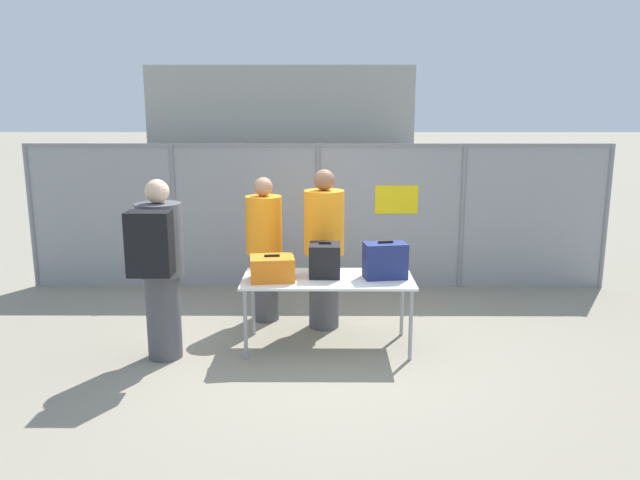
{
  "coord_description": "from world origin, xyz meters",
  "views": [
    {
      "loc": [
        0.07,
        -6.31,
        2.53
      ],
      "look_at": [
        0.04,
        0.63,
        1.05
      ],
      "focal_mm": 35.0,
      "sensor_mm": 36.0,
      "label": 1
    }
  ],
  "objects_px": {
    "utility_trailer": "(446,238)",
    "suitcase_black": "(325,260)",
    "inspection_table": "(328,283)",
    "suitcase_navy": "(385,261)",
    "traveler_hooded": "(159,263)",
    "security_worker_far": "(264,247)",
    "suitcase_orange": "(272,268)",
    "security_worker_near": "(324,247)"
  },
  "relations": [
    {
      "from": "utility_trailer",
      "to": "suitcase_black",
      "type": "bearing_deg",
      "value": -119.02
    },
    {
      "from": "inspection_table",
      "to": "suitcase_navy",
      "type": "xyz_separation_m",
      "value": [
        0.6,
        0.0,
        0.24
      ]
    },
    {
      "from": "traveler_hooded",
      "to": "security_worker_far",
      "type": "height_order",
      "value": "traveler_hooded"
    },
    {
      "from": "utility_trailer",
      "to": "suitcase_orange",
      "type": "bearing_deg",
      "value": -124.06
    },
    {
      "from": "suitcase_black",
      "to": "security_worker_near",
      "type": "height_order",
      "value": "security_worker_near"
    },
    {
      "from": "suitcase_navy",
      "to": "utility_trailer",
      "type": "distance_m",
      "value": 3.98
    },
    {
      "from": "suitcase_black",
      "to": "suitcase_navy",
      "type": "distance_m",
      "value": 0.64
    },
    {
      "from": "suitcase_black",
      "to": "suitcase_navy",
      "type": "relative_size",
      "value": 0.79
    },
    {
      "from": "security_worker_near",
      "to": "security_worker_far",
      "type": "distance_m",
      "value": 0.76
    },
    {
      "from": "traveler_hooded",
      "to": "utility_trailer",
      "type": "distance_m",
      "value": 5.49
    },
    {
      "from": "security_worker_far",
      "to": "suitcase_black",
      "type": "bearing_deg",
      "value": 132.82
    },
    {
      "from": "suitcase_orange",
      "to": "suitcase_navy",
      "type": "bearing_deg",
      "value": 4.27
    },
    {
      "from": "suitcase_orange",
      "to": "suitcase_black",
      "type": "distance_m",
      "value": 0.57
    },
    {
      "from": "security_worker_near",
      "to": "security_worker_far",
      "type": "bearing_deg",
      "value": -28.81
    },
    {
      "from": "suitcase_orange",
      "to": "suitcase_black",
      "type": "relative_size",
      "value": 1.32
    },
    {
      "from": "security_worker_far",
      "to": "inspection_table",
      "type": "bearing_deg",
      "value": 131.66
    },
    {
      "from": "suitcase_black",
      "to": "utility_trailer",
      "type": "distance_m",
      "value": 4.18
    },
    {
      "from": "suitcase_orange",
      "to": "security_worker_near",
      "type": "xyz_separation_m",
      "value": [
        0.54,
        0.73,
        0.06
      ]
    },
    {
      "from": "suitcase_black",
      "to": "security_worker_far",
      "type": "distance_m",
      "value": 1.1
    },
    {
      "from": "suitcase_navy",
      "to": "utility_trailer",
      "type": "relative_size",
      "value": 0.12
    },
    {
      "from": "inspection_table",
      "to": "security_worker_far",
      "type": "xyz_separation_m",
      "value": [
        -0.75,
        0.9,
        0.18
      ]
    },
    {
      "from": "suitcase_navy",
      "to": "security_worker_near",
      "type": "distance_m",
      "value": 0.9
    },
    {
      "from": "suitcase_navy",
      "to": "utility_trailer",
      "type": "height_order",
      "value": "suitcase_navy"
    },
    {
      "from": "suitcase_orange",
      "to": "utility_trailer",
      "type": "height_order",
      "value": "suitcase_orange"
    },
    {
      "from": "suitcase_orange",
      "to": "traveler_hooded",
      "type": "xyz_separation_m",
      "value": [
        -1.1,
        -0.27,
        0.12
      ]
    },
    {
      "from": "inspection_table",
      "to": "security_worker_far",
      "type": "relative_size",
      "value": 1.04
    },
    {
      "from": "suitcase_orange",
      "to": "utility_trailer",
      "type": "bearing_deg",
      "value": 55.94
    },
    {
      "from": "suitcase_black",
      "to": "traveler_hooded",
      "type": "xyz_separation_m",
      "value": [
        -1.65,
        -0.43,
        0.07
      ]
    },
    {
      "from": "suitcase_orange",
      "to": "security_worker_far",
      "type": "bearing_deg",
      "value": 99.95
    },
    {
      "from": "security_worker_far",
      "to": "traveler_hooded",
      "type": "bearing_deg",
      "value": 55.14
    },
    {
      "from": "inspection_table",
      "to": "suitcase_orange",
      "type": "bearing_deg",
      "value": -171.48
    },
    {
      "from": "inspection_table",
      "to": "security_worker_near",
      "type": "bearing_deg",
      "value": 93.57
    },
    {
      "from": "inspection_table",
      "to": "security_worker_near",
      "type": "distance_m",
      "value": 0.68
    },
    {
      "from": "inspection_table",
      "to": "suitcase_navy",
      "type": "height_order",
      "value": "suitcase_navy"
    },
    {
      "from": "security_worker_far",
      "to": "suitcase_orange",
      "type": "bearing_deg",
      "value": 101.66
    },
    {
      "from": "inspection_table",
      "to": "security_worker_far",
      "type": "distance_m",
      "value": 1.18
    },
    {
      "from": "security_worker_near",
      "to": "security_worker_far",
      "type": "relative_size",
      "value": 1.07
    },
    {
      "from": "suitcase_orange",
      "to": "traveler_hooded",
      "type": "distance_m",
      "value": 1.14
    },
    {
      "from": "traveler_hooded",
      "to": "security_worker_far",
      "type": "distance_m",
      "value": 1.56
    },
    {
      "from": "suitcase_navy",
      "to": "security_worker_far",
      "type": "relative_size",
      "value": 0.27
    },
    {
      "from": "suitcase_orange",
      "to": "suitcase_navy",
      "type": "xyz_separation_m",
      "value": [
        1.18,
        0.09,
        0.06
      ]
    },
    {
      "from": "inspection_table",
      "to": "traveler_hooded",
      "type": "height_order",
      "value": "traveler_hooded"
    }
  ]
}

